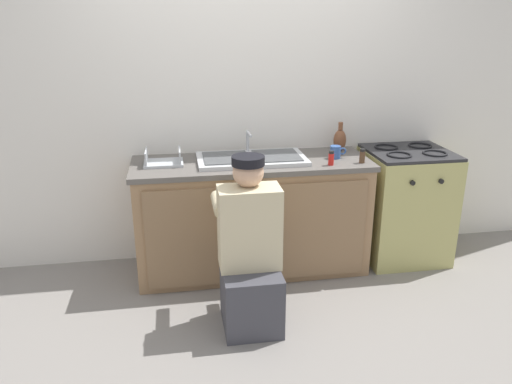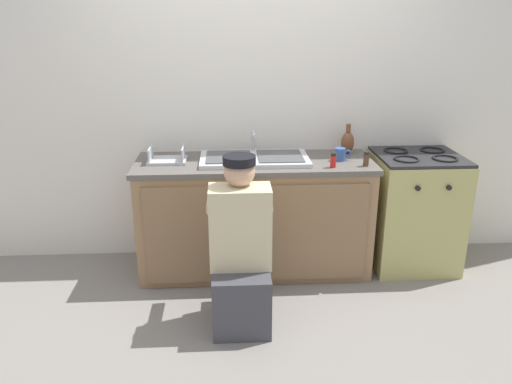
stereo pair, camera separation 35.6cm
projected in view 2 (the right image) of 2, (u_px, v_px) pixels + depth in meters
name	position (u px, v px, depth m)	size (l,w,h in m)	color
ground_plane	(257.00, 285.00, 3.71)	(12.00, 12.00, 0.00)	gray
back_wall	(252.00, 102.00, 3.90)	(6.00, 0.10, 2.50)	silver
counter_cabinet	(255.00, 218.00, 3.84)	(1.73, 0.62, 0.84)	#997551
countertop	(254.00, 163.00, 3.70)	(1.77, 0.62, 0.04)	#5B5651
sink_double_basin	(254.00, 158.00, 3.69)	(0.80, 0.44, 0.19)	silver
stove_range	(413.00, 210.00, 3.91)	(0.64, 0.62, 0.91)	tan
plumber_person	(241.00, 258.00, 3.12)	(0.42, 0.61, 1.10)	#3F3F47
spice_bottle_red	(333.00, 160.00, 3.52)	(0.04, 0.04, 0.10)	red
spice_bottle_pepper	(366.00, 159.00, 3.55)	(0.04, 0.04, 0.10)	#513823
vase_decorative	(347.00, 142.00, 3.87)	(0.10, 0.10, 0.23)	brown
coffee_mug	(340.00, 154.00, 3.69)	(0.13, 0.08, 0.09)	#335699
dish_rack_tray	(167.00, 158.00, 3.67)	(0.28, 0.22, 0.11)	#B2B7BC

